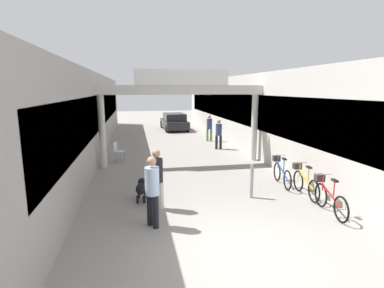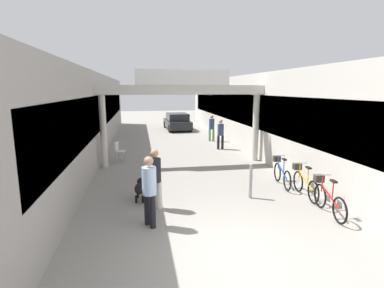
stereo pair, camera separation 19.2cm
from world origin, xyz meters
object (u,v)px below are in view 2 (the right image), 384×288
(pedestrian_with_dog, at_px, (155,175))
(bicycle_orange_second, at_px, (304,182))
(bicycle_red_nearest, at_px, (327,197))
(parked_car_black, at_px, (177,122))
(bollard_post_metal, at_px, (251,181))
(pedestrian_companion, at_px, (149,187))
(cafe_chair_aluminium_nearer, at_px, (119,150))
(pedestrian_carrying_crate, at_px, (221,132))
(pedestrian_elderly_walking, at_px, (212,126))
(bicycle_blue_third, at_px, (281,172))
(dog_on_leash, at_px, (140,187))

(pedestrian_with_dog, distance_m, bicycle_orange_second, 4.60)
(bicycle_red_nearest, bearing_deg, parked_car_black, 96.24)
(bollard_post_metal, bearing_deg, pedestrian_companion, -155.57)
(bicycle_orange_second, bearing_deg, cafe_chair_aluminium_nearer, 136.69)
(pedestrian_companion, relative_size, pedestrian_carrying_crate, 1.05)
(pedestrian_carrying_crate, distance_m, pedestrian_elderly_walking, 2.57)
(bollard_post_metal, xyz_separation_m, cafe_chair_aluminium_nearer, (-4.22, 5.48, -0.00))
(pedestrian_with_dog, height_order, bollard_post_metal, pedestrian_with_dog)
(pedestrian_carrying_crate, bearing_deg, pedestrian_elderly_walking, 87.23)
(pedestrian_elderly_walking, bearing_deg, cafe_chair_aluminium_nearer, -140.45)
(pedestrian_with_dog, xyz_separation_m, cafe_chair_aluminium_nearer, (-1.35, 5.82, -0.42))
(bicycle_orange_second, bearing_deg, bicycle_red_nearest, -93.98)
(pedestrian_companion, xyz_separation_m, bicycle_red_nearest, (4.65, -0.03, -0.55))
(bicycle_orange_second, relative_size, bollard_post_metal, 1.58)
(bicycle_blue_third, distance_m, cafe_chair_aluminium_nearer, 7.24)
(pedestrian_carrying_crate, distance_m, bicycle_red_nearest, 8.83)
(dog_on_leash, relative_size, bollard_post_metal, 0.77)
(pedestrian_carrying_crate, xyz_separation_m, bollard_post_metal, (-1.07, -7.38, -0.39))
(pedestrian_elderly_walking, relative_size, parked_car_black, 0.41)
(pedestrian_with_dog, relative_size, bicycle_orange_second, 0.99)
(parked_car_black, bearing_deg, pedestrian_with_dog, -99.20)
(bicycle_orange_second, height_order, cafe_chair_aluminium_nearer, bicycle_orange_second)
(pedestrian_with_dog, xyz_separation_m, parked_car_black, (2.60, 16.04, -0.31))
(dog_on_leash, xyz_separation_m, bicycle_orange_second, (4.97, -0.54, 0.06))
(pedestrian_elderly_walking, relative_size, cafe_chair_aluminium_nearer, 1.86)
(bicycle_red_nearest, height_order, bollard_post_metal, bollard_post_metal)
(pedestrian_companion, height_order, bicycle_orange_second, pedestrian_companion)
(pedestrian_with_dog, bearing_deg, cafe_chair_aluminium_nearer, 103.04)
(cafe_chair_aluminium_nearer, bearing_deg, bicycle_orange_second, -43.31)
(bicycle_orange_second, bearing_deg, bollard_post_metal, 176.79)
(cafe_chair_aluminium_nearer, bearing_deg, pedestrian_elderly_walking, 39.55)
(cafe_chair_aluminium_nearer, bearing_deg, dog_on_leash, -79.40)
(bicycle_blue_third, bearing_deg, pedestrian_carrying_crate, 93.83)
(dog_on_leash, bearing_deg, parked_car_black, 78.86)
(pedestrian_with_dog, relative_size, pedestrian_elderly_walking, 1.01)
(pedestrian_companion, bearing_deg, bollard_post_metal, 24.43)
(pedestrian_elderly_walking, distance_m, bollard_post_metal, 10.03)
(pedestrian_carrying_crate, relative_size, bicycle_blue_third, 0.97)
(parked_car_black, bearing_deg, cafe_chair_aluminium_nearer, -111.11)
(pedestrian_carrying_crate, xyz_separation_m, pedestrian_elderly_walking, (0.12, 2.57, 0.01))
(bollard_post_metal, bearing_deg, dog_on_leash, 172.27)
(pedestrian_carrying_crate, distance_m, bicycle_orange_second, 7.52)
(bicycle_orange_second, distance_m, parked_car_black, 15.91)
(pedestrian_with_dog, distance_m, parked_car_black, 16.25)
(pedestrian_companion, bearing_deg, bicycle_blue_third, 28.00)
(pedestrian_with_dog, bearing_deg, bollard_post_metal, 6.82)
(bicycle_blue_third, relative_size, bollard_post_metal, 1.57)
(dog_on_leash, bearing_deg, pedestrian_companion, -82.99)
(bicycle_red_nearest, bearing_deg, bicycle_blue_third, 92.36)
(pedestrian_with_dog, distance_m, pedestrian_elderly_walking, 11.06)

